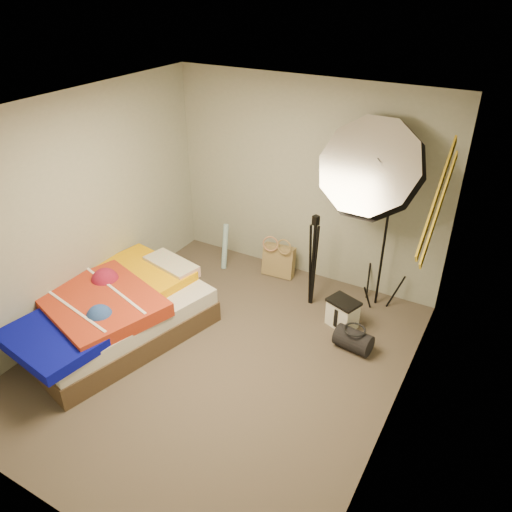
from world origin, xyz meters
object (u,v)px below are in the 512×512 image
Objects in this scene: photo_umbrella at (372,170)px; bed at (112,312)px; camera_case at (342,314)px; duffel_bag at (353,340)px; camera_tripod at (314,255)px; wrapping_roll at (225,247)px; tote_bag at (279,261)px.

bed is at bearing -138.99° from photo_umbrella.
duffel_bag is at bearing -33.02° from camera_case.
photo_umbrella is at bearing 27.98° from camera_tripod.
duffel_bag is 2.60m from bed.
wrapping_roll is 1.60× the size of duffel_bag.
camera_case is 0.14× the size of bed.
duffel_bag is at bearing -72.91° from photo_umbrella.
wrapping_roll is 0.53× the size of camera_tripod.
wrapping_roll is 1.89m from camera_case.
camera_case is (1.12, -0.61, -0.05)m from tote_bag.
camera_tripod is at bearing -35.59° from tote_bag.
duffel_bag is 1.79m from photo_umbrella.
camera_case is 0.41m from duffel_bag.
bed reaches higher than camera_case.
camera_case is at bearing 135.25° from duffel_bag.
photo_umbrella reaches higher than camera_case.
photo_umbrella is (2.13, 1.85, 1.41)m from bed.
camera_case is 0.81× the size of duffel_bag.
photo_umbrella reaches higher than tote_bag.
bed is 1.98× the size of camera_tripod.
bed is at bearing -128.03° from camera_case.
tote_bag is 0.68× the size of wrapping_roll.
wrapping_roll is 0.26× the size of photo_umbrella.
camera_case is at bearing 32.54° from bed.
wrapping_roll reaches higher than duffel_bag.
duffel_bag is (0.25, -0.32, -0.04)m from camera_case.
camera_case is at bearing -33.31° from tote_bag.
wrapping_roll is 0.27× the size of bed.
tote_bag is 0.18× the size of bed.
bed is (-1.01, -1.97, 0.08)m from tote_bag.
duffel_bag is at bearing -37.02° from camera_tripod.
camera_tripod is (-0.48, -0.26, -1.02)m from photo_umbrella.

